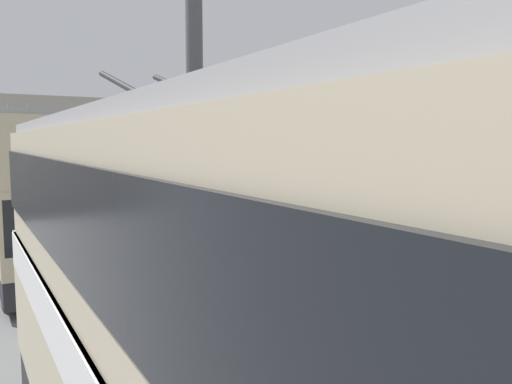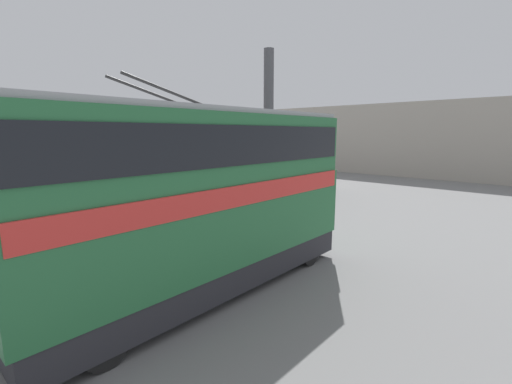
# 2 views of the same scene
# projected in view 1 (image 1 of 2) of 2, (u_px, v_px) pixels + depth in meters

# --- Properties ---
(depot_back_wall) EXTENTS (0.50, 36.00, 7.73)m
(depot_back_wall) POSITION_uv_depth(u_px,v_px,m) (63.00, 151.00, 35.32)
(depot_back_wall) COLOR #A8A093
(depot_back_wall) RESTS_ON ground_plane
(support_column_far) EXTENTS (0.92, 0.92, 8.78)m
(support_column_far) POSITION_uv_depth(u_px,v_px,m) (196.00, 152.00, 15.30)
(support_column_far) COLOR #4C4C51
(support_column_far) RESTS_ON ground_plane
(bus_right_near) EXTENTS (10.61, 2.54, 5.46)m
(bus_right_near) POSITION_uv_depth(u_px,v_px,m) (215.00, 339.00, 4.57)
(bus_right_near) COLOR black
(bus_right_near) RESTS_ON ground_plane
(bus_right_mid) EXTENTS (11.09, 2.54, 6.01)m
(bus_right_mid) POSITION_uv_depth(u_px,v_px,m) (28.00, 185.00, 17.43)
(bus_right_mid) COLOR black
(bus_right_mid) RESTS_ON ground_plane
(person_aisle_midway) EXTENTS (0.37, 0.48, 1.65)m
(person_aisle_midway) POSITION_uv_depth(u_px,v_px,m) (253.00, 284.00, 13.01)
(person_aisle_midway) COLOR #2D2D33
(person_aisle_midway) RESTS_ON ground_plane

